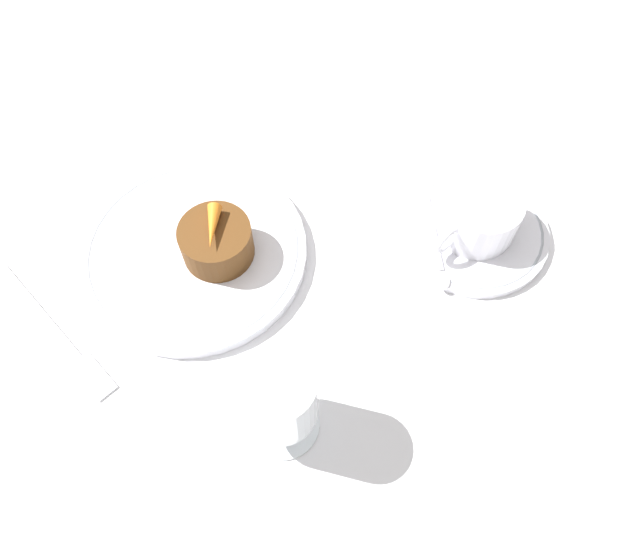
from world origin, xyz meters
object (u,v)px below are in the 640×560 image
object	(u,v)px
coffee_cup	(480,214)
dessert_cake	(217,242)
dinner_plate	(194,252)
fork	(64,341)
wine_glass	(279,399)

from	to	relation	value
coffee_cup	dessert_cake	size ratio (longest dim) A/B	1.46
dinner_plate	fork	bearing A→B (deg)	-1.16
dinner_plate	fork	size ratio (longest dim) A/B	1.21
dinner_plate	coffee_cup	world-z (taller)	coffee_cup
coffee_cup	wine_glass	distance (m)	0.30
dessert_cake	coffee_cup	bearing A→B (deg)	145.73
wine_glass	dessert_cake	size ratio (longest dim) A/B	1.53
dinner_plate	dessert_cake	distance (m)	0.04
fork	dessert_cake	world-z (taller)	dessert_cake
fork	dinner_plate	bearing A→B (deg)	178.84
fork	dessert_cake	distance (m)	0.18
wine_glass	dessert_cake	world-z (taller)	wine_glass
coffee_cup	wine_glass	xyz separation A→B (m)	(0.29, 0.03, 0.04)
dinner_plate	wine_glass	xyz separation A→B (m)	(0.05, 0.21, 0.06)
dinner_plate	dessert_cake	world-z (taller)	dessert_cake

